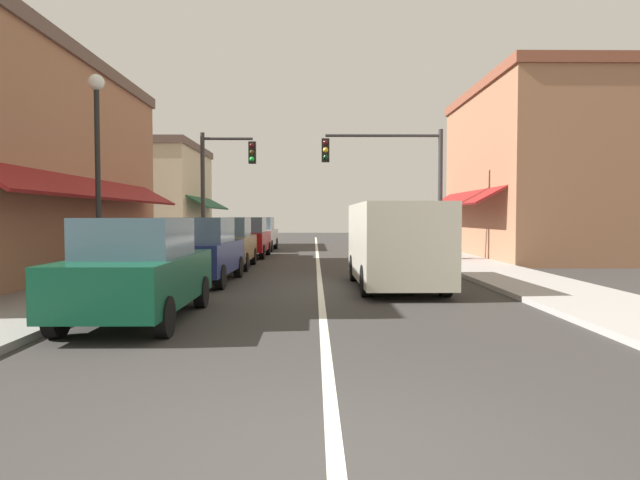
{
  "coord_description": "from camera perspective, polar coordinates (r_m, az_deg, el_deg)",
  "views": [
    {
      "loc": [
        -0.16,
        -3.82,
        1.79
      ],
      "look_at": [
        0.04,
        14.47,
        1.02
      ],
      "focal_mm": 30.84,
      "sensor_mm": 36.0,
      "label": 1
    }
  ],
  "objects": [
    {
      "name": "storefront_far_left",
      "position": [
        33.02,
        -16.01,
        4.36
      ],
      "size": [
        5.5,
        8.2,
        5.91
      ],
      "color": "beige",
      "rests_on": "ground"
    },
    {
      "name": "parked_car_nearest_left",
      "position": [
        9.9,
        -18.34,
        -2.97
      ],
      "size": [
        1.79,
        4.1,
        1.77
      ],
      "rotation": [
        0.0,
        0.0,
        0.0
      ],
      "color": "#0F4C33",
      "rests_on": "ground"
    },
    {
      "name": "lane_center_stripe",
      "position": [
        21.89,
        -0.22,
        -2.26
      ],
      "size": [
        0.14,
        52.0,
        0.01
      ],
      "primitive_type": "cube",
      "color": "silver",
      "rests_on": "ground"
    },
    {
      "name": "sidewalk_left",
      "position": [
        22.53,
        -14.36,
        -2.06
      ],
      "size": [
        2.6,
        56.0,
        0.12
      ],
      "primitive_type": "cube",
      "color": "gray",
      "rests_on": "ground"
    },
    {
      "name": "van_in_lane",
      "position": [
        13.93,
        7.77,
        -0.24
      ],
      "size": [
        2.04,
        5.2,
        2.12
      ],
      "rotation": [
        0.0,
        0.0,
        0.01
      ],
      "color": "beige",
      "rests_on": "ground"
    },
    {
      "name": "parked_car_far_left",
      "position": [
        24.55,
        -7.54,
        0.28
      ],
      "size": [
        1.81,
        4.11,
        1.77
      ],
      "rotation": [
        0.0,
        0.0,
        -0.01
      ],
      "color": "maroon",
      "rests_on": "ground"
    },
    {
      "name": "parked_car_third_left",
      "position": [
        19.47,
        -9.68,
        -0.29
      ],
      "size": [
        1.82,
        4.12,
        1.77
      ],
      "rotation": [
        0.0,
        0.0,
        0.01
      ],
      "color": "brown",
      "rests_on": "ground"
    },
    {
      "name": "ground_plane",
      "position": [
        21.89,
        -0.22,
        -2.27
      ],
      "size": [
        80.0,
        80.0,
        0.0
      ],
      "primitive_type": "plane",
      "color": "#33302D"
    },
    {
      "name": "sidewalk_right",
      "position": [
        22.61,
        13.87,
        -2.04
      ],
      "size": [
        2.6,
        56.0,
        0.12
      ],
      "primitive_type": "cube",
      "color": "#A39E99",
      "rests_on": "ground"
    },
    {
      "name": "storefront_right_block",
      "position": [
        25.68,
        21.0,
        6.57
      ],
      "size": [
        6.22,
        10.2,
        7.43
      ],
      "color": "#9E6B4C",
      "rests_on": "ground"
    },
    {
      "name": "traffic_signal_left_corner",
      "position": [
        23.35,
        -10.3,
        6.44
      ],
      "size": [
        2.33,
        0.5,
        5.29
      ],
      "color": "#333333",
      "rests_on": "ground"
    },
    {
      "name": "parked_car_second_left",
      "position": [
        15.13,
        -12.29,
        -1.08
      ],
      "size": [
        1.87,
        4.15,
        1.77
      ],
      "rotation": [
        0.0,
        0.0,
        -0.03
      ],
      "color": "navy",
      "rests_on": "ground"
    },
    {
      "name": "street_lamp_left_near",
      "position": [
        13.61,
        -22.1,
        8.85
      ],
      "size": [
        0.36,
        0.36,
        5.01
      ],
      "color": "black",
      "rests_on": "ground"
    },
    {
      "name": "traffic_signal_mast_arm",
      "position": [
        21.79,
        8.04,
        7.06
      ],
      "size": [
        4.75,
        0.5,
        5.21
      ],
      "color": "#333333",
      "rests_on": "ground"
    },
    {
      "name": "parked_car_distant_left",
      "position": [
        29.43,
        -6.42,
        0.63
      ],
      "size": [
        1.87,
        4.15,
        1.77
      ],
      "rotation": [
        0.0,
        0.0,
        -0.03
      ],
      "color": "#B7BABF",
      "rests_on": "ground"
    }
  ]
}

